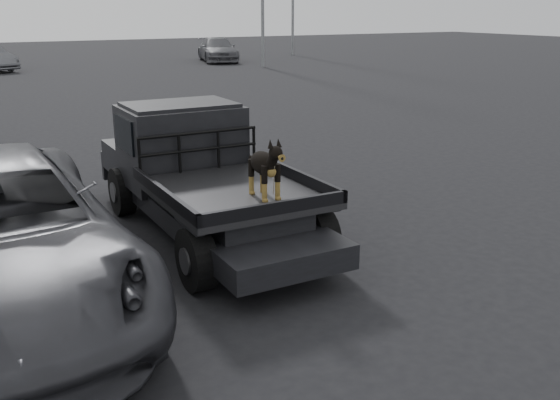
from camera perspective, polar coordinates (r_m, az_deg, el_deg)
ground at (r=7.46m, az=1.65°, el=-8.07°), size 120.00×120.00×0.00m
flatbed_ute at (r=9.09m, az=-6.75°, el=-0.34°), size 2.00×5.40×0.92m
ute_cab at (r=9.74m, az=-9.07°, el=6.20°), size 1.72×1.30×0.88m
headache_rack at (r=9.08m, az=-7.39°, el=4.42°), size 1.80×0.08×0.55m
dog at (r=7.69m, az=-1.46°, el=2.94°), size 0.32×0.60×0.74m
distant_car_b at (r=39.23m, az=-5.72°, el=13.51°), size 3.08×5.19×1.41m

